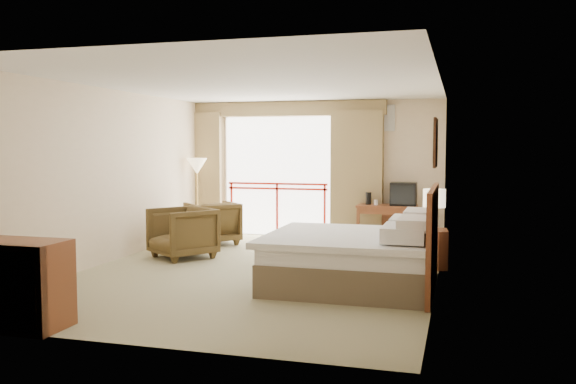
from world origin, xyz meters
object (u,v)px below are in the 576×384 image
(armchair_far, at_px, (213,244))
(wastebasket, at_px, (350,237))
(bed, at_px, (356,257))
(desk, at_px, (387,213))
(table_lamp, at_px, (434,199))
(dresser, at_px, (3,283))
(tv, at_px, (404,194))
(side_table, at_px, (192,229))
(armchair_near, at_px, (183,258))
(floor_lamp, at_px, (197,169))
(nightstand, at_px, (433,249))

(armchair_far, bearing_deg, wastebasket, 148.21)
(wastebasket, bearing_deg, bed, -78.60)
(desk, bearing_deg, armchair_far, -165.49)
(table_lamp, relative_size, dresser, 0.44)
(desk, xyz_separation_m, wastebasket, (-0.62, -0.47, -0.41))
(desk, height_order, tv, tv)
(wastebasket, xyz_separation_m, dresser, (-2.47, -5.93, 0.29))
(wastebasket, height_order, armchair_far, armchair_far)
(table_lamp, xyz_separation_m, dresser, (-4.03, -4.27, -0.59))
(table_lamp, distance_m, wastebasket, 2.44)
(table_lamp, xyz_separation_m, tv, (-0.64, 2.08, -0.10))
(side_table, xyz_separation_m, dresser, (0.18, -4.88, 0.10))
(armchair_near, distance_m, side_table, 1.03)
(bed, bearing_deg, armchair_far, 139.63)
(bed, height_order, tv, tv)
(bed, bearing_deg, side_table, 146.81)
(desk, distance_m, armchair_far, 3.31)
(table_lamp, height_order, side_table, table_lamp)
(floor_lamp, height_order, dresser, floor_lamp)
(nightstand, xyz_separation_m, armchair_far, (-4.03, 1.16, -0.29))
(tv, xyz_separation_m, dresser, (-3.39, -6.35, -0.49))
(nightstand, xyz_separation_m, table_lamp, (0.00, 0.05, 0.74))
(tv, xyz_separation_m, armchair_far, (-3.40, -0.97, -0.93))
(nightstand, xyz_separation_m, side_table, (-4.21, 0.66, 0.05))
(desk, bearing_deg, wastebasket, -146.45)
(desk, relative_size, armchair_far, 1.26)
(desk, height_order, armchair_near, desk)
(bed, xyz_separation_m, floor_lamp, (-3.75, 3.39, 0.98))
(floor_lamp, bearing_deg, side_table, -69.67)
(armchair_near, bearing_deg, table_lamp, 40.58)
(bed, relative_size, armchair_near, 2.35)
(armchair_far, xyz_separation_m, armchair_near, (0.08, -1.44, 0.00))
(nightstand, distance_m, tv, 2.31)
(bed, height_order, wastebasket, bed)
(tv, bearing_deg, wastebasket, -158.93)
(desk, height_order, wastebasket, desk)
(floor_lamp, bearing_deg, nightstand, -22.09)
(wastebasket, height_order, floor_lamp, floor_lamp)
(side_table, bearing_deg, wastebasket, 21.55)
(wastebasket, bearing_deg, dresser, -112.61)
(nightstand, height_order, dresser, dresser)
(tv, bearing_deg, table_lamp, -76.35)
(table_lamp, distance_m, dresser, 5.90)
(tv, relative_size, floor_lamp, 0.30)
(bed, relative_size, dresser, 1.62)
(bed, xyz_separation_m, armchair_near, (-3.04, 1.21, -0.38))
(nightstand, xyz_separation_m, armchair_near, (-3.95, -0.28, -0.29))
(table_lamp, distance_m, tv, 2.18)
(tv, height_order, armchair_far, tv)
(bed, height_order, side_table, bed)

